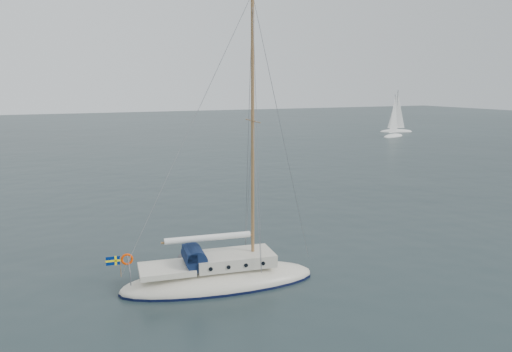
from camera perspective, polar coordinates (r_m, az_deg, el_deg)
name	(u,v)px	position (r m, az deg, el deg)	size (l,w,h in m)	color
ground	(252,263)	(27.17, -0.48, -9.94)	(300.00, 300.00, 0.00)	black
sailboat	(219,264)	(24.15, -4.21, -9.95)	(9.87, 2.95, 14.05)	silver
dinghy	(205,256)	(27.81, -5.85, -9.10)	(2.98, 1.34, 0.43)	#515256
distant_yacht_b	(397,113)	(103.47, 15.79, 6.92)	(6.62, 3.53, 8.77)	white
distant_yacht_c	(394,118)	(94.12, 15.49, 6.43)	(6.07, 3.23, 8.04)	white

